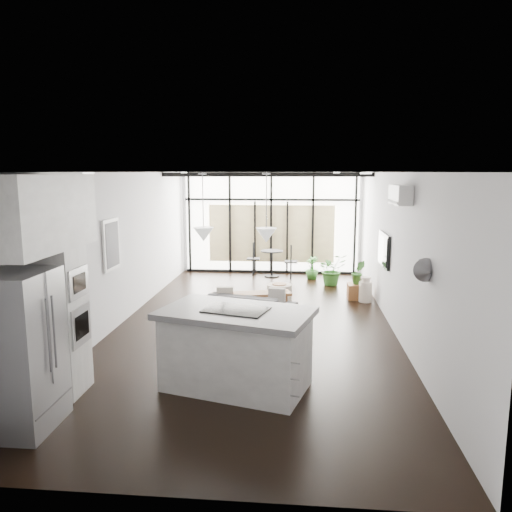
% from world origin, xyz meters
% --- Properties ---
extents(floor, '(5.00, 10.00, 0.00)m').
position_xyz_m(floor, '(0.00, 0.00, 0.00)').
color(floor, black).
rests_on(floor, ground).
extents(ceiling, '(5.00, 10.00, 0.00)m').
position_xyz_m(ceiling, '(0.00, 0.00, 2.80)').
color(ceiling, silver).
rests_on(ceiling, ground).
extents(wall_left, '(0.02, 10.00, 2.80)m').
position_xyz_m(wall_left, '(-2.50, 0.00, 1.40)').
color(wall_left, silver).
rests_on(wall_left, ground).
extents(wall_right, '(0.02, 10.00, 2.80)m').
position_xyz_m(wall_right, '(2.50, 0.00, 1.40)').
color(wall_right, silver).
rests_on(wall_right, ground).
extents(wall_back, '(5.00, 0.02, 2.80)m').
position_xyz_m(wall_back, '(0.00, 5.00, 1.40)').
color(wall_back, silver).
rests_on(wall_back, ground).
extents(wall_front, '(5.00, 0.02, 2.80)m').
position_xyz_m(wall_front, '(0.00, -5.00, 1.40)').
color(wall_front, silver).
rests_on(wall_front, ground).
extents(glazing, '(5.00, 0.20, 2.80)m').
position_xyz_m(glazing, '(0.00, 4.88, 1.40)').
color(glazing, black).
rests_on(glazing, ground).
extents(skylight, '(4.70, 1.90, 0.06)m').
position_xyz_m(skylight, '(0.00, 4.00, 2.77)').
color(skylight, silver).
rests_on(skylight, ceiling).
extents(neighbour_building, '(3.50, 0.02, 1.60)m').
position_xyz_m(neighbour_building, '(0.00, 4.95, 1.10)').
color(neighbour_building, '#F2E59E').
rests_on(neighbour_building, ground).
extents(island, '(2.16, 1.62, 1.05)m').
position_xyz_m(island, '(0.02, -2.70, 0.52)').
color(island, white).
rests_on(island, floor).
extents(cooktop, '(0.91, 0.72, 0.01)m').
position_xyz_m(cooktop, '(0.02, -2.70, 1.06)').
color(cooktop, black).
rests_on(cooktop, island).
extents(fridge, '(0.68, 0.85, 1.76)m').
position_xyz_m(fridge, '(-2.18, -3.95, 0.88)').
color(fridge, gray).
rests_on(fridge, floor).
extents(appliance_column, '(0.58, 0.61, 2.24)m').
position_xyz_m(appliance_column, '(-2.20, -3.05, 1.12)').
color(appliance_column, white).
rests_on(appliance_column, floor).
extents(upper_cabinets, '(0.62, 1.75, 0.86)m').
position_xyz_m(upper_cabinets, '(-2.12, -3.50, 2.35)').
color(upper_cabinets, white).
rests_on(upper_cabinets, wall_left).
extents(pendant_left, '(0.26, 0.26, 0.18)m').
position_xyz_m(pendant_left, '(-0.40, -2.65, 2.02)').
color(pendant_left, silver).
rests_on(pendant_left, ceiling).
extents(pendant_right, '(0.26, 0.26, 0.18)m').
position_xyz_m(pendant_right, '(0.40, -2.65, 2.02)').
color(pendant_right, silver).
rests_on(pendant_right, ceiling).
extents(sofa, '(1.87, 1.03, 0.70)m').
position_xyz_m(sofa, '(-0.16, 0.33, 0.35)').
color(sofa, '#48484B').
rests_on(sofa, floor).
extents(console_bench, '(1.57, 0.77, 0.49)m').
position_xyz_m(console_bench, '(-0.10, 0.51, 0.24)').
color(console_bench, brown).
rests_on(console_bench, floor).
extents(pouf, '(0.69, 0.69, 0.43)m').
position_xyz_m(pouf, '(0.39, 1.52, 0.22)').
color(pouf, beige).
rests_on(pouf, floor).
extents(crate, '(0.45, 0.45, 0.34)m').
position_xyz_m(crate, '(2.11, 2.15, 0.17)').
color(crate, brown).
rests_on(crate, floor).
extents(plant_tall, '(0.98, 1.02, 0.62)m').
position_xyz_m(plant_tall, '(1.62, 3.49, 0.31)').
color(plant_tall, '#2E6824').
rests_on(plant_tall, floor).
extents(plant_med, '(0.62, 0.69, 0.34)m').
position_xyz_m(plant_med, '(1.13, 4.15, 0.17)').
color(plant_med, '#2E6824').
rests_on(plant_med, floor).
extents(plant_crate, '(0.34, 0.56, 0.24)m').
position_xyz_m(plant_crate, '(2.11, 2.15, 0.46)').
color(plant_crate, '#2E6824').
rests_on(plant_crate, crate).
extents(milk_can, '(0.31, 0.31, 0.55)m').
position_xyz_m(milk_can, '(2.25, 1.91, 0.28)').
color(milk_can, beige).
rests_on(milk_can, floor).
extents(bistro_set, '(1.45, 0.95, 0.65)m').
position_xyz_m(bistro_set, '(0.06, 4.37, 0.32)').
color(bistro_set, black).
rests_on(bistro_set, floor).
extents(tv, '(0.05, 1.10, 0.65)m').
position_xyz_m(tv, '(2.46, 1.00, 1.30)').
color(tv, black).
rests_on(tv, wall_right).
extents(ac_unit, '(0.22, 0.90, 0.30)m').
position_xyz_m(ac_unit, '(2.38, -0.80, 2.45)').
color(ac_unit, white).
rests_on(ac_unit, wall_right).
extents(framed_art, '(0.04, 0.70, 0.90)m').
position_xyz_m(framed_art, '(-2.47, -0.50, 1.55)').
color(framed_art, black).
rests_on(framed_art, wall_left).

